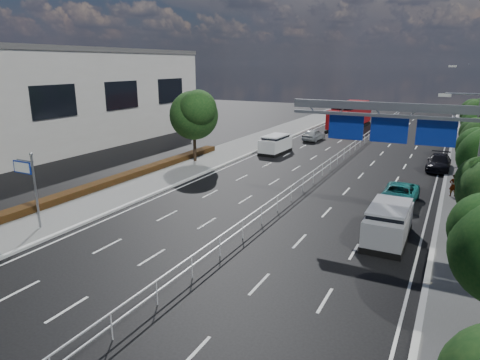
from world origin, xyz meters
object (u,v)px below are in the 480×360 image
at_px(toilet_sign, 28,177).
at_px(overhead_gantry, 403,126).
at_px(near_car_silver, 314,135).
at_px(near_car_dark, 357,112).
at_px(parked_car_dark, 439,162).
at_px(parked_car_teal, 399,194).
at_px(white_minivan, 275,144).
at_px(pedestrian_a, 453,185).
at_px(red_bus, 350,115).
at_px(silver_minivan, 388,223).

bearing_deg(toilet_sign, overhead_gantry, 29.60).
xyz_separation_m(near_car_silver, near_car_dark, (-0.48, 25.63, 0.16)).
height_order(overhead_gantry, parked_car_dark, overhead_gantry).
height_order(toilet_sign, parked_car_teal, toilet_sign).
bearing_deg(parked_car_dark, white_minivan, -179.32).
bearing_deg(pedestrian_a, near_car_dark, -92.88).
bearing_deg(red_bus, silver_minivan, -70.72).
distance_m(near_car_dark, parked_car_teal, 47.77).
bearing_deg(parked_car_dark, near_car_dark, 113.54).
height_order(toilet_sign, near_car_silver, toilet_sign).
relative_size(near_car_silver, silver_minivan, 0.88).
bearing_deg(near_car_silver, silver_minivan, 120.32).
bearing_deg(silver_minivan, parked_car_dark, 85.29).
xyz_separation_m(toilet_sign, overhead_gantry, (17.69, 10.05, 2.66)).
bearing_deg(silver_minivan, red_bus, 106.05).
bearing_deg(white_minivan, pedestrian_a, -24.03).
distance_m(toilet_sign, white_minivan, 25.53).
bearing_deg(red_bus, near_car_dark, 101.39).
bearing_deg(toilet_sign, near_car_silver, 81.35).
bearing_deg(near_car_silver, parked_car_dark, 152.42).
bearing_deg(red_bus, white_minivan, -94.03).
relative_size(near_car_dark, silver_minivan, 1.12).
bearing_deg(white_minivan, parked_car_teal, -37.12).
relative_size(near_car_dark, pedestrian_a, 3.35).
bearing_deg(parked_car_dark, red_bus, 122.05).
height_order(parked_car_teal, pedestrian_a, pedestrian_a).
bearing_deg(pedestrian_a, overhead_gantry, 43.61).
relative_size(red_bus, pedestrian_a, 8.02).
xyz_separation_m(red_bus, near_car_silver, (-1.51, -11.58, -1.22)).
distance_m(near_car_silver, parked_car_dark, 16.76).
bearing_deg(silver_minivan, toilet_sign, -157.88).
height_order(toilet_sign, parked_car_dark, toilet_sign).
xyz_separation_m(overhead_gantry, near_car_silver, (-12.49, 24.16, -4.91)).
relative_size(near_car_silver, parked_car_teal, 0.89).
height_order(red_bus, silver_minivan, red_bus).
xyz_separation_m(overhead_gantry, near_car_dark, (-12.97, 49.78, -4.75)).
bearing_deg(red_bus, parked_car_dark, -55.48).
relative_size(toilet_sign, red_bus, 0.35).
height_order(white_minivan, red_bus, red_bus).
height_order(silver_minivan, parked_car_teal, silver_minivan).
xyz_separation_m(white_minivan, silver_minivan, (13.70, -17.95, 0.02)).
distance_m(white_minivan, pedestrian_a, 18.55).
xyz_separation_m(white_minivan, parked_car_teal, (13.41, -11.34, -0.29)).
bearing_deg(parked_car_teal, pedestrian_a, 45.02).
relative_size(white_minivan, parked_car_dark, 0.98).
distance_m(red_bus, near_car_dark, 14.22).
relative_size(overhead_gantry, white_minivan, 2.31).
bearing_deg(parked_car_teal, white_minivan, 141.92).
xyz_separation_m(white_minivan, pedestrian_a, (16.51, -8.46, -0.01)).
bearing_deg(parked_car_dark, pedestrian_a, -80.37).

